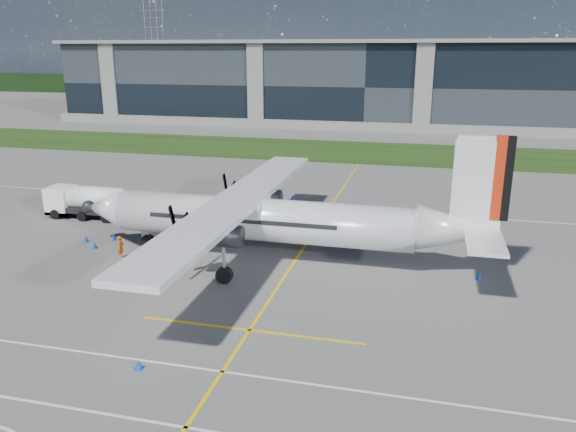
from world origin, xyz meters
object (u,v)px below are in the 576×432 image
(fuel_tanker_truck, at_px, (81,202))
(safety_cone_fwd, at_px, (86,239))
(ground_crew_person, at_px, (121,245))
(safety_cone_portwing, at_px, (138,364))
(pylon_west, at_px, (155,46))
(safety_cone_nose_port, at_px, (94,245))
(safety_cone_tail, at_px, (479,275))
(baggage_tug, at_px, (163,229))
(safety_cone_nose_stbd, at_px, (114,237))
(turboprop_aircraft, at_px, (277,196))
(safety_cone_stbdwing, at_px, (293,197))

(fuel_tanker_truck, bearing_deg, safety_cone_fwd, -54.81)
(ground_crew_person, xyz_separation_m, safety_cone_portwing, (8.14, -12.66, -0.64))
(pylon_west, relative_size, safety_cone_nose_port, 60.00)
(safety_cone_tail, bearing_deg, pylon_west, 123.03)
(pylon_west, distance_m, baggage_tug, 161.78)
(fuel_tanker_truck, distance_m, baggage_tug, 10.37)
(pylon_west, bearing_deg, safety_cone_portwing, -63.75)
(safety_cone_fwd, relative_size, safety_cone_portwing, 1.00)
(fuel_tanker_truck, bearing_deg, pylon_west, 114.15)
(safety_cone_nose_stbd, xyz_separation_m, safety_cone_tail, (26.37, -1.23, 0.00))
(fuel_tanker_truck, relative_size, baggage_tug, 2.48)
(pylon_west, height_order, safety_cone_portwing, pylon_west)
(safety_cone_portwing, distance_m, safety_cone_tail, 21.48)
(turboprop_aircraft, relative_size, safety_cone_tail, 60.42)
(safety_cone_nose_stbd, bearing_deg, safety_cone_portwing, -56.16)
(fuel_tanker_truck, height_order, safety_cone_nose_stbd, fuel_tanker_truck)
(baggage_tug, relative_size, safety_cone_nose_stbd, 5.96)
(safety_cone_stbdwing, bearing_deg, safety_cone_tail, -45.24)
(pylon_west, distance_m, fuel_tanker_truck, 154.05)
(turboprop_aircraft, relative_size, baggage_tug, 10.13)
(turboprop_aircraft, relative_size, ground_crew_person, 16.89)
(safety_cone_nose_stbd, bearing_deg, turboprop_aircraft, -4.37)
(pylon_west, height_order, ground_crew_person, pylon_west)
(fuel_tanker_truck, bearing_deg, safety_cone_tail, -10.67)
(turboprop_aircraft, bearing_deg, pylon_west, 119.28)
(safety_cone_tail, bearing_deg, baggage_tug, 174.78)
(fuel_tanker_truck, bearing_deg, safety_cone_portwing, -51.49)
(fuel_tanker_truck, bearing_deg, safety_cone_nose_port, -51.36)
(ground_crew_person, relative_size, safety_cone_tail, 3.58)
(safety_cone_nose_port, bearing_deg, ground_crew_person, -22.84)
(safety_cone_nose_port, bearing_deg, turboprop_aircraft, 4.12)
(safety_cone_nose_stbd, bearing_deg, safety_cone_nose_port, -100.97)
(safety_cone_nose_stbd, bearing_deg, pylon_west, 115.35)
(pylon_west, height_order, safety_cone_nose_port, pylon_west)
(pylon_west, height_order, turboprop_aircraft, pylon_west)
(baggage_tug, distance_m, safety_cone_tail, 22.75)
(turboprop_aircraft, distance_m, safety_cone_nose_stbd, 13.87)
(pylon_west, relative_size, safety_cone_portwing, 60.00)
(pylon_west, height_order, safety_cone_stbdwing, pylon_west)
(ground_crew_person, distance_m, safety_cone_portwing, 15.07)
(safety_cone_fwd, xyz_separation_m, safety_cone_tail, (28.18, -0.37, 0.00))
(safety_cone_fwd, bearing_deg, baggage_tug, 17.06)
(baggage_tug, bearing_deg, safety_cone_nose_port, -145.55)
(pylon_west, distance_m, turboprop_aircraft, 167.54)
(safety_cone_fwd, bearing_deg, fuel_tanker_truck, 125.19)
(pylon_west, relative_size, safety_cone_tail, 60.00)
(baggage_tug, xyz_separation_m, safety_cone_portwing, (6.90, -16.68, -0.64))
(safety_cone_fwd, distance_m, safety_cone_tail, 28.18)
(baggage_tug, relative_size, safety_cone_stbdwing, 5.96)
(baggage_tug, xyz_separation_m, safety_cone_tail, (22.65, -2.07, -0.64))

